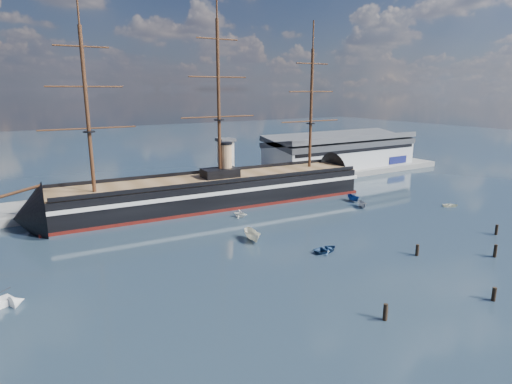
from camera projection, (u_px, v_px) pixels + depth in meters
ground at (276, 218)px, 108.73m from camera, size 600.00×600.00×0.00m
quay at (241, 187)px, 143.63m from camera, size 180.00×18.00×2.00m
warehouse at (341, 151)px, 169.55m from camera, size 63.00×21.00×11.60m
quay_tower at (226, 161)px, 135.30m from camera, size 5.00×5.00×15.00m
warship at (209, 192)px, 119.56m from camera, size 113.37×21.90×53.94m
motorboat_a at (253, 241)px, 92.32m from camera, size 7.81×3.83×2.99m
motorboat_b at (326, 252)px, 86.16m from camera, size 1.66×3.53×1.60m
motorboat_c at (362, 207)px, 118.56m from camera, size 5.60×3.91×2.11m
motorboat_d at (240, 217)px, 109.42m from camera, size 6.57×5.37×2.23m
motorboat_e at (450, 207)px, 119.39m from camera, size 2.36×2.74×1.22m
motorboat_f at (353, 201)px, 124.99m from camera, size 6.12×3.01×2.35m
piling_near_left at (385, 320)px, 60.64m from camera, size 0.64×0.64×3.21m
piling_near_mid at (493, 301)px, 66.20m from camera, size 0.64×0.64×2.93m
piling_near_right at (494, 257)px, 83.45m from camera, size 0.64×0.64×3.28m
piling_far_right at (496, 235)px, 96.20m from camera, size 0.64×0.64×3.11m
piling_extra at (417, 255)px, 84.21m from camera, size 0.64×0.64×3.00m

